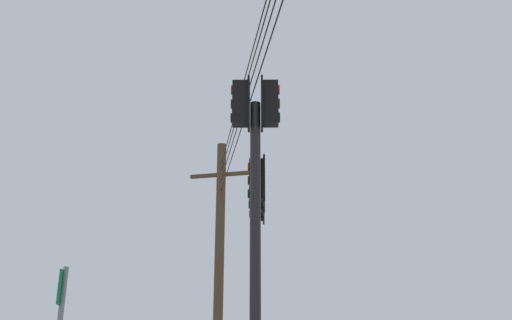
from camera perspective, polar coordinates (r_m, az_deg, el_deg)
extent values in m
cylinder|color=black|center=(9.67, -0.08, -12.22)|extent=(0.20, 0.20, 6.71)
cylinder|color=black|center=(12.48, 0.03, -0.71)|extent=(4.37, 1.05, 0.14)
cube|color=black|center=(10.64, -1.70, 5.98)|extent=(0.36, 0.36, 0.90)
cube|color=black|center=(10.63, -0.77, 5.98)|extent=(0.44, 0.13, 1.04)
cylinder|color=red|center=(10.78, -2.56, 7.41)|extent=(0.20, 0.07, 0.20)
cylinder|color=#3C2703|center=(10.64, -2.59, 5.97)|extent=(0.20, 0.07, 0.20)
cylinder|color=black|center=(10.52, -2.61, 4.50)|extent=(0.20, 0.07, 0.20)
cube|color=black|center=(10.63, 1.56, 5.99)|extent=(0.36, 0.36, 0.90)
cube|color=black|center=(10.63, 0.63, 5.99)|extent=(0.44, 0.13, 1.04)
cylinder|color=red|center=(10.77, 2.43, 7.43)|extent=(0.20, 0.07, 0.20)
cylinder|color=#3C2703|center=(10.63, 2.45, 5.99)|extent=(0.20, 0.07, 0.20)
cylinder|color=black|center=(10.51, 2.47, 4.52)|extent=(0.20, 0.07, 0.20)
cube|color=black|center=(11.63, 0.00, -2.14)|extent=(0.36, 0.36, 0.90)
cube|color=black|center=(11.64, 0.84, -2.14)|extent=(0.44, 0.14, 1.04)
cylinder|color=red|center=(11.72, -0.80, -0.74)|extent=(0.20, 0.08, 0.20)
cylinder|color=#3C2703|center=(11.63, -0.81, -2.13)|extent=(0.20, 0.08, 0.20)
cylinder|color=black|center=(11.54, -0.82, -3.55)|extent=(0.20, 0.08, 0.20)
cube|color=black|center=(12.50, 0.04, -3.39)|extent=(0.36, 0.36, 0.90)
cube|color=black|center=(12.51, 0.82, -3.39)|extent=(0.44, 0.15, 1.04)
cylinder|color=red|center=(12.59, -0.71, -2.07)|extent=(0.20, 0.08, 0.20)
cylinder|color=#3C2703|center=(12.50, -0.72, -3.38)|extent=(0.20, 0.08, 0.20)
cylinder|color=black|center=(12.42, -0.72, -4.71)|extent=(0.20, 0.08, 0.20)
cube|color=black|center=(13.38, 0.07, -4.48)|extent=(0.35, 0.35, 0.90)
cube|color=black|center=(13.37, 0.80, -4.47)|extent=(0.44, 0.12, 1.04)
cylinder|color=red|center=(13.47, -0.63, -3.25)|extent=(0.20, 0.06, 0.20)
cylinder|color=#3C2703|center=(13.39, -0.64, -4.48)|extent=(0.20, 0.06, 0.20)
cylinder|color=black|center=(13.31, -0.64, -5.73)|extent=(0.20, 0.06, 0.20)
cylinder|color=#4C3823|center=(18.40, -3.94, -11.82)|extent=(0.32, 0.32, 9.18)
cube|color=#4C3823|center=(19.16, -3.70, -1.57)|extent=(0.14, 2.28, 0.12)
cube|color=#0C7238|center=(7.59, -19.98, -12.57)|extent=(0.30, 0.16, 0.44)
cube|color=white|center=(7.60, -20.09, -12.56)|extent=(0.24, 0.12, 0.38)
cylinder|color=black|center=(10.04, 0.64, 10.05)|extent=(17.91, 6.71, 0.68)
cylinder|color=black|center=(10.25, 0.63, 12.01)|extent=(17.91, 6.71, 0.68)
cylinder|color=black|center=(10.43, 0.62, 13.64)|extent=(17.91, 6.71, 0.68)
cylinder|color=black|center=(10.59, 0.61, 14.95)|extent=(17.91, 6.71, 0.68)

